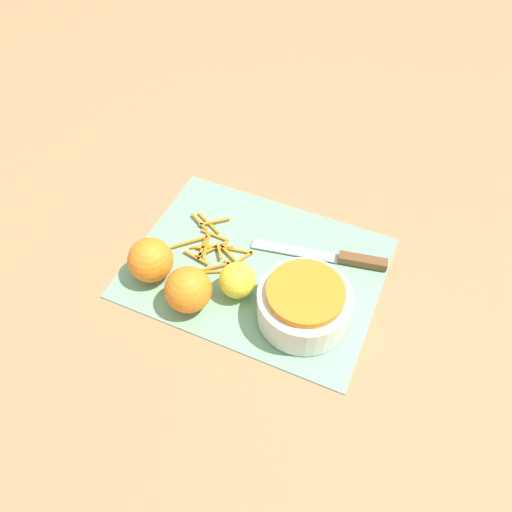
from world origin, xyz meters
name	(u,v)px	position (x,y,z in m)	size (l,w,h in m)	color
ground_plane	(256,268)	(0.00, 0.00, 0.00)	(4.00, 4.00, 0.00)	#9E754C
cutting_board	(256,267)	(0.00, 0.00, 0.00)	(0.46, 0.35, 0.01)	#75AD84
bowl_speckled	(304,304)	(-0.12, 0.07, 0.04)	(0.16, 0.16, 0.08)	silver
knife	(344,258)	(-0.15, -0.08, 0.01)	(0.26, 0.07, 0.02)	brown
orange_left	(151,260)	(0.17, 0.09, 0.05)	(0.08, 0.08, 0.08)	orange
orange_right	(188,290)	(0.07, 0.12, 0.05)	(0.08, 0.08, 0.08)	orange
lemon	(237,280)	(0.01, 0.06, 0.04)	(0.07, 0.07, 0.07)	yellow
peel_pile	(214,247)	(0.09, -0.01, 0.01)	(0.16, 0.15, 0.01)	orange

